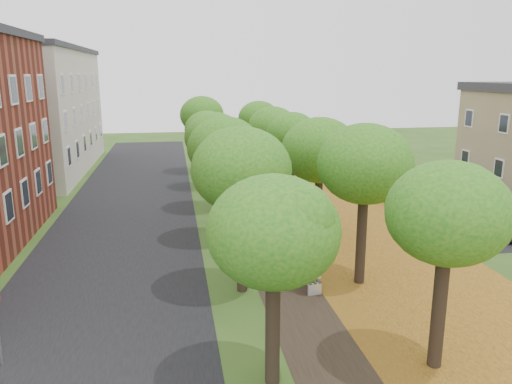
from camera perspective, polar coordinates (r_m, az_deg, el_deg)
name	(u,v)px	position (r m, az deg, el deg)	size (l,w,h in m)	color
ground	(348,374)	(15.24, 10.51, -19.76)	(120.00, 120.00, 0.00)	#2D4C19
street_asphalt	(124,228)	(28.30, -14.88, -4.00)	(8.00, 70.00, 0.01)	black
footpath	(259,221)	(28.53, 0.30, -3.38)	(3.20, 70.00, 0.01)	black
leaf_verge	(342,217)	(29.76, 9.84, -2.87)	(7.50, 70.00, 0.01)	#B77221
parking_lot	(465,207)	(34.30, 22.82, -1.56)	(9.00, 16.00, 0.01)	black
tree_row_west	(219,146)	(27.29, -4.27, 5.32)	(3.49, 33.49, 5.95)	black
tree_row_east	(304,143)	(28.13, 5.56, 5.54)	(3.49, 33.49, 5.95)	black
building_cream	(23,110)	(46.67, -25.10, 8.48)	(10.30, 20.30, 10.40)	beige
bench	(304,274)	(20.15, 5.50, -9.36)	(0.85, 2.05, 0.94)	#263028
car_silver	(489,227)	(27.94, 25.09, -3.63)	(1.59, 3.96, 1.35)	#B5B5BA
car_red	(471,217)	(29.18, 23.38, -2.65)	(1.54, 4.43, 1.46)	maroon
car_grey	(428,193)	(34.05, 19.08, -0.15)	(1.92, 4.73, 1.37)	#323237
car_white	(406,186)	(35.63, 16.81, 0.67)	(2.41, 5.22, 1.45)	silver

